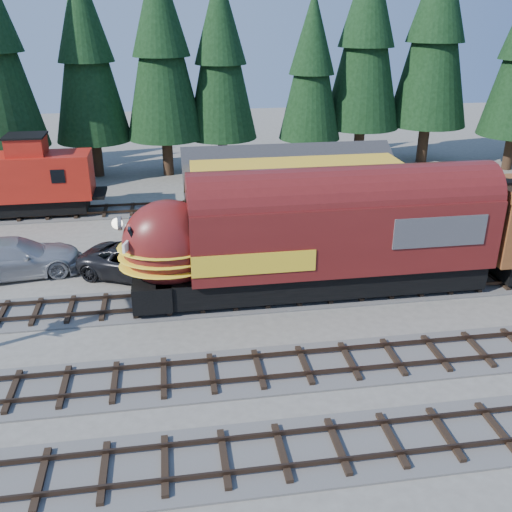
{
  "coord_description": "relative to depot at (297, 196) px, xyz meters",
  "views": [
    {
      "loc": [
        -7.12,
        -20.01,
        12.8
      ],
      "look_at": [
        -3.37,
        4.0,
        2.22
      ],
      "focal_mm": 40.0,
      "sensor_mm": 36.0,
      "label": 1
    }
  ],
  "objects": [
    {
      "name": "track_spur",
      "position": [
        -10.0,
        7.5,
        -2.9
      ],
      "size": [
        32.0,
        3.2,
        0.33
      ],
      "color": "#4C4947",
      "rests_on": "ground"
    },
    {
      "name": "depot",
      "position": [
        0.0,
        0.0,
        0.0
      ],
      "size": [
        12.8,
        7.0,
        5.3
      ],
      "color": "yellow",
      "rests_on": "ground"
    },
    {
      "name": "ground",
      "position": [
        0.0,
        -10.5,
        -2.96
      ],
      "size": [
        120.0,
        120.0,
        0.0
      ],
      "primitive_type": "plane",
      "color": "#6B665B",
      "rests_on": "ground"
    },
    {
      "name": "pickup_truck_a",
      "position": [
        -8.94,
        -3.24,
        -2.12
      ],
      "size": [
        6.71,
        5.19,
        1.69
      ],
      "primitive_type": "imported",
      "rotation": [
        0.0,
        0.0,
        1.12
      ],
      "color": "black",
      "rests_on": "ground"
    },
    {
      "name": "conifer_backdrop",
      "position": [
        4.38,
        15.19,
        6.96
      ],
      "size": [
        78.16,
        21.3,
        16.37
      ],
      "color": "black",
      "rests_on": "ground"
    },
    {
      "name": "locomotive",
      "position": [
        -1.14,
        -6.5,
        -0.2
      ],
      "size": [
        17.59,
        3.5,
        4.78
      ],
      "color": "black",
      "rests_on": "ground"
    },
    {
      "name": "caboose",
      "position": [
        -16.96,
        7.5,
        -0.47
      ],
      "size": [
        9.62,
        2.79,
        5.0
      ],
      "color": "black",
      "rests_on": "ground"
    },
    {
      "name": "pickup_truck_b",
      "position": [
        -15.34,
        -1.99,
        -1.98
      ],
      "size": [
        7.14,
        3.74,
        1.98
      ],
      "primitive_type": "imported",
      "rotation": [
        0.0,
        0.0,
        1.72
      ],
      "color": "#A0A2A8",
      "rests_on": "ground"
    }
  ]
}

